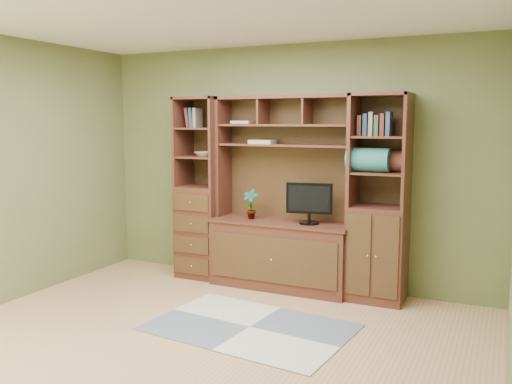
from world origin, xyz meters
The scene contains 11 objects.
room centered at (0.00, 0.00, 1.30)m, with size 4.60×4.10×2.64m.
center_hutch centered at (0.02, 1.73, 1.02)m, with size 1.54×0.53×2.05m, color #4E261B.
left_tower centered at (-0.98, 1.77, 1.02)m, with size 0.50×0.45×2.05m, color #4E261B.
right_tower centered at (1.04, 1.77, 1.02)m, with size 0.55×0.45×2.05m, color #4E261B.
rug centered at (0.22, 0.55, 0.01)m, with size 1.69×1.13×0.01m, color #9DA2A2.
monitor centered at (0.34, 1.70, 1.02)m, with size 0.48×0.21×0.58m, color black.
orchid centered at (-0.32, 1.70, 0.89)m, with size 0.17×0.11×0.32m, color #9A4C34.
magazines centered at (-0.24, 1.82, 1.56)m, with size 0.26×0.19×0.04m, color #B6AE9C.
bowl centered at (-0.94, 1.77, 1.42)m, with size 0.21×0.21×0.05m, color beige.
blanket_teal centered at (0.94, 1.73, 1.41)m, with size 0.41×0.24×0.24m, color #2B7072.
blanket_red centered at (1.11, 1.85, 1.39)m, with size 0.36×0.20×0.20m, color brown.
Camera 1 is at (2.19, -3.51, 1.78)m, focal length 38.00 mm.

